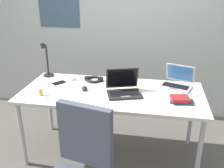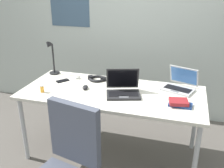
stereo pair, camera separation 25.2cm
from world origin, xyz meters
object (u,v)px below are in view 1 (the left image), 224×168
at_px(desk_lamp, 46,60).
at_px(pill_bottle, 41,91).
at_px(laptop_back_left, 177,82).
at_px(computer_mouse, 84,88).
at_px(cell_phone, 59,83).
at_px(book_stack, 181,100).
at_px(laptop_front_left, 124,89).
at_px(headphones, 94,79).

distance_m(desk_lamp, pill_bottle, 0.53).
distance_m(laptop_back_left, pill_bottle, 1.37).
bearing_deg(laptop_back_left, pill_bottle, -160.62).
distance_m(computer_mouse, cell_phone, 0.34).
height_order(laptop_back_left, book_stack, laptop_back_left).
distance_m(cell_phone, pill_bottle, 0.33).
relative_size(laptop_front_left, pill_bottle, 4.90).
bearing_deg(book_stack, laptop_front_left, 169.60).
bearing_deg(pill_bottle, laptop_front_left, 13.21).
relative_size(computer_mouse, headphones, 0.45).
bearing_deg(cell_phone, laptop_front_left, 26.74).
bearing_deg(headphones, pill_bottle, -131.39).
distance_m(headphones, book_stack, 0.98).
relative_size(desk_lamp, laptop_back_left, 1.07).
relative_size(desk_lamp, computer_mouse, 4.17).
bearing_deg(headphones, laptop_front_left, -37.30).
xyz_separation_m(laptop_back_left, cell_phone, (-1.24, -0.13, -0.04)).
distance_m(laptop_back_left, book_stack, 0.37).
bearing_deg(computer_mouse, cell_phone, 145.45).
relative_size(laptop_back_left, laptop_front_left, 0.96).
xyz_separation_m(computer_mouse, cell_phone, (-0.32, 0.13, -0.01)).
bearing_deg(book_stack, laptop_back_left, 92.64).
distance_m(laptop_front_left, computer_mouse, 0.40).
height_order(laptop_back_left, headphones, laptop_back_left).
relative_size(computer_mouse, book_stack, 0.45).
distance_m(laptop_back_left, headphones, 0.89).
bearing_deg(laptop_front_left, pill_bottle, -166.79).
xyz_separation_m(laptop_back_left, laptop_front_left, (-0.52, -0.27, 0.00)).
relative_size(laptop_back_left, headphones, 1.74).
bearing_deg(laptop_front_left, laptop_back_left, 27.79).
bearing_deg(laptop_front_left, computer_mouse, 178.14).
bearing_deg(book_stack, headphones, 157.26).
bearing_deg(computer_mouse, desk_lamp, 137.95).
bearing_deg(desk_lamp, pill_bottle, -73.58).
xyz_separation_m(cell_phone, pill_bottle, (-0.06, -0.32, 0.04)).
relative_size(desk_lamp, book_stack, 1.87).
bearing_deg(laptop_back_left, laptop_front_left, -152.21).
distance_m(desk_lamp, headphones, 0.58).
xyz_separation_m(desk_lamp, headphones, (0.55, -0.02, -0.18)).
xyz_separation_m(computer_mouse, book_stack, (0.94, -0.11, 0.01)).
height_order(laptop_back_left, computer_mouse, laptop_back_left).
bearing_deg(pill_bottle, desk_lamp, 106.42).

